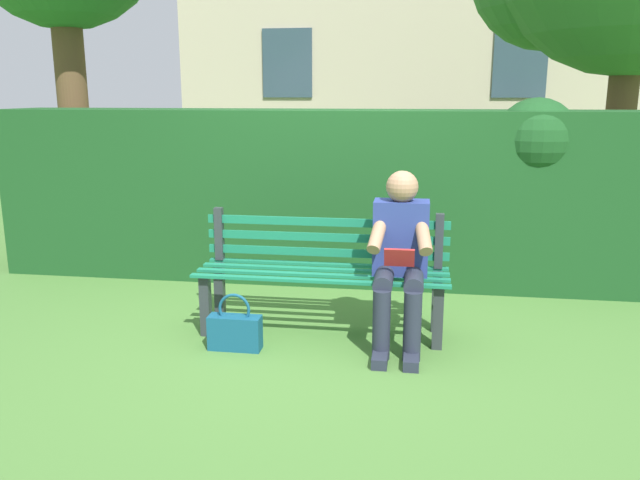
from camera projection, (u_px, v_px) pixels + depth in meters
name	position (u px, v px, depth m)	size (l,w,h in m)	color
ground	(322.00, 333.00, 4.67)	(60.00, 60.00, 0.00)	#477533
park_bench	(324.00, 270.00, 4.64)	(1.80, 0.50, 0.87)	#2D3338
person_seated	(400.00, 254.00, 4.34)	(0.44, 0.73, 1.20)	navy
hedge_backdrop	(329.00, 191.00, 5.93)	(6.11, 0.85, 1.68)	#19471E
handbag	(235.00, 331.00, 4.35)	(0.36, 0.13, 0.40)	navy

